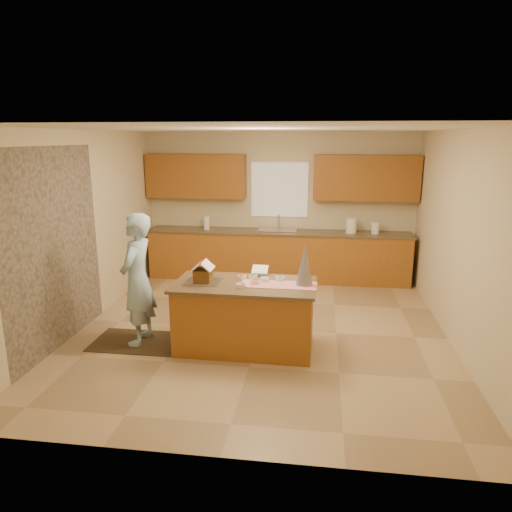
{
  "coord_description": "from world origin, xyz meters",
  "views": [
    {
      "loc": [
        0.76,
        -6.09,
        2.59
      ],
      "look_at": [
        -0.1,
        0.2,
        1.0
      ],
      "focal_mm": 33.18,
      "sensor_mm": 36.0,
      "label": 1
    }
  ],
  "objects_px": {
    "tinsel_tree": "(305,265)",
    "boy": "(138,279)",
    "gingerbread_house": "(203,273)",
    "island_base": "(245,317)"
  },
  "relations": [
    {
      "from": "tinsel_tree",
      "to": "island_base",
      "type": "bearing_deg",
      "value": -177.1
    },
    {
      "from": "gingerbread_house",
      "to": "tinsel_tree",
      "type": "bearing_deg",
      "value": 3.53
    },
    {
      "from": "tinsel_tree",
      "to": "gingerbread_house",
      "type": "height_order",
      "value": "tinsel_tree"
    },
    {
      "from": "tinsel_tree",
      "to": "boy",
      "type": "relative_size",
      "value": 0.3
    },
    {
      "from": "island_base",
      "to": "tinsel_tree",
      "type": "bearing_deg",
      "value": 3.67
    },
    {
      "from": "island_base",
      "to": "tinsel_tree",
      "type": "height_order",
      "value": "tinsel_tree"
    },
    {
      "from": "boy",
      "to": "gingerbread_house",
      "type": "distance_m",
      "value": 0.86
    },
    {
      "from": "island_base",
      "to": "tinsel_tree",
      "type": "distance_m",
      "value": 1.01
    },
    {
      "from": "boy",
      "to": "tinsel_tree",
      "type": "bearing_deg",
      "value": 93.66
    },
    {
      "from": "tinsel_tree",
      "to": "boy",
      "type": "xyz_separation_m",
      "value": [
        -2.09,
        -0.06,
        -0.25
      ]
    }
  ]
}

